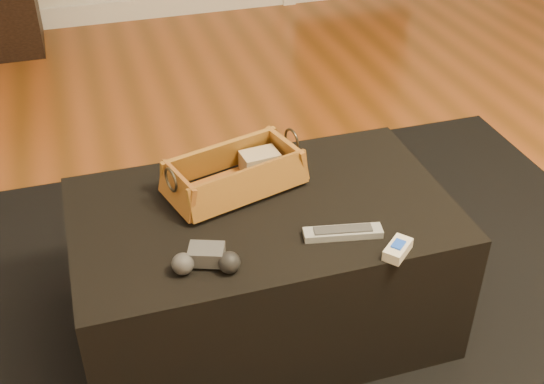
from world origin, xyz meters
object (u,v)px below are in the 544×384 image
object	(u,v)px
tv_remote	(231,187)
cream_gadget	(398,249)
game_controller	(206,260)
ottoman	(263,268)
wicker_basket	(235,176)
silver_remote	(343,232)

from	to	relation	value
tv_remote	cream_gadget	distance (m)	0.48
game_controller	ottoman	bearing A→B (deg)	44.93
tv_remote	cream_gadget	world-z (taller)	tv_remote
ottoman	wicker_basket	distance (m)	0.28
tv_remote	game_controller	xyz separation A→B (m)	(-0.13, -0.28, 0.00)
wicker_basket	game_controller	bearing A→B (deg)	-116.02
tv_remote	silver_remote	bearing A→B (deg)	-71.74
ottoman	wicker_basket	xyz separation A→B (m)	(-0.05, 0.11, 0.25)
ottoman	cream_gadget	world-z (taller)	cream_gadget
ottoman	silver_remote	world-z (taller)	silver_remote
ottoman	cream_gadget	xyz separation A→B (m)	(0.26, -0.27, 0.22)
silver_remote	cream_gadget	size ratio (longest dim) A/B	2.15
tv_remote	silver_remote	world-z (taller)	tv_remote
cream_gadget	ottoman	bearing A→B (deg)	133.03
wicker_basket	cream_gadget	distance (m)	0.49
ottoman	game_controller	xyz separation A→B (m)	(-0.19, -0.19, 0.24)
wicker_basket	silver_remote	world-z (taller)	wicker_basket
wicker_basket	cream_gadget	xyz separation A→B (m)	(0.30, -0.38, -0.03)
ottoman	wicker_basket	world-z (taller)	wicker_basket
silver_remote	wicker_basket	bearing A→B (deg)	126.36
ottoman	silver_remote	bearing A→B (deg)	-47.48
game_controller	cream_gadget	size ratio (longest dim) A/B	1.79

